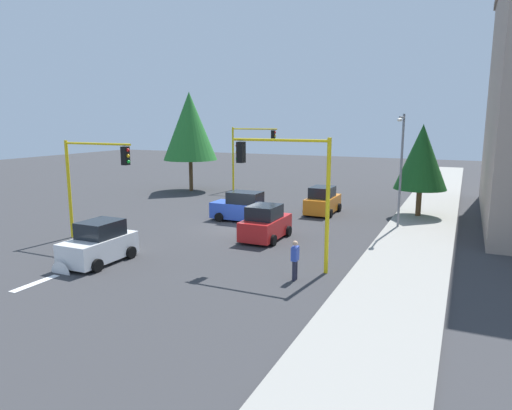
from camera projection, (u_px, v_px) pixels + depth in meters
name	position (u px, v px, depth m)	size (l,w,h in m)	color
ground_plane	(236.00, 228.00, 28.55)	(120.00, 120.00, 0.00)	#353538
sidewalk_kerb	(421.00, 226.00, 28.68)	(80.00, 4.00, 0.15)	gray
lane_arrow_near	(51.00, 277.00, 19.49)	(2.40, 1.10, 1.10)	silver
traffic_signal_near_right	(93.00, 171.00, 24.81)	(0.36, 4.59, 5.53)	yellow
traffic_signal_near_left	(289.00, 177.00, 20.07)	(0.36, 4.59, 5.91)	yellow
traffic_signal_far_right	(250.00, 147.00, 42.65)	(0.36, 4.59, 6.00)	yellow
street_lamp_curbside	(401.00, 159.00, 27.20)	(2.15, 0.28, 7.00)	slate
tree_roadside_mid	(422.00, 157.00, 30.82)	(3.51, 3.51, 6.39)	brown
tree_opposite_side	(190.00, 126.00, 42.68)	(5.04, 5.04, 9.24)	brown
car_white	(99.00, 244.00, 21.46)	(3.63, 2.08, 1.98)	white
car_blue	(243.00, 208.00, 30.38)	(2.00, 4.14, 1.98)	blue
car_red	(265.00, 224.00, 25.66)	(3.69, 2.11, 1.98)	red
car_orange	(323.00, 201.00, 32.79)	(3.85, 2.03, 1.98)	orange
pedestrian_crossing	(295.00, 259.00, 19.05)	(0.40, 0.24, 1.70)	#262638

